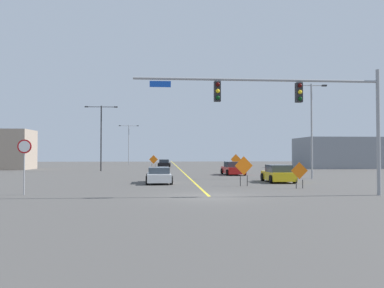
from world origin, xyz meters
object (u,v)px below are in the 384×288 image
(construction_sign_left_lane, at_px, (236,160))
(car_black_passing, at_px, (164,163))
(car_red_mid, at_px, (233,169))
(car_yellow_near, at_px, (278,174))
(traffic_signal_assembly, at_px, (297,101))
(car_white_approaching, at_px, (159,175))
(street_lamp_far_left, at_px, (129,141))
(construction_sign_left_shoulder, at_px, (299,172))
(construction_sign_right_lane, at_px, (154,160))
(street_lamp_mid_right, at_px, (312,123))
(construction_sign_median_far, at_px, (244,167))
(street_lamp_near_left, at_px, (101,132))
(stop_sign, at_px, (24,156))

(construction_sign_left_lane, bearing_deg, car_black_passing, 118.83)
(construction_sign_left_lane, distance_m, car_black_passing, 19.38)
(car_red_mid, distance_m, car_yellow_near, 10.71)
(traffic_signal_assembly, relative_size, car_white_approaching, 2.93)
(traffic_signal_assembly, height_order, street_lamp_far_left, street_lamp_far_left)
(car_yellow_near, bearing_deg, construction_sign_left_lane, 88.74)
(traffic_signal_assembly, xyz_separation_m, construction_sign_left_shoulder, (1.65, 4.25, -3.97))
(car_yellow_near, bearing_deg, construction_sign_right_lane, 109.02)
(car_red_mid, distance_m, car_black_passing, 27.27)
(street_lamp_mid_right, height_order, construction_sign_median_far, street_lamp_mid_right)
(street_lamp_near_left, xyz_separation_m, car_red_mid, (15.47, -10.00, -4.40))
(construction_sign_right_lane, bearing_deg, street_lamp_mid_right, -60.64)
(street_lamp_far_left, height_order, street_lamp_near_left, street_lamp_near_left)
(traffic_signal_assembly, relative_size, construction_sign_left_lane, 6.00)
(street_lamp_far_left, height_order, construction_sign_median_far, street_lamp_far_left)
(car_yellow_near, bearing_deg, construction_sign_left_shoulder, -93.01)
(construction_sign_left_lane, height_order, car_white_approaching, construction_sign_left_lane)
(car_red_mid, bearing_deg, street_lamp_far_left, 109.35)
(stop_sign, distance_m, car_white_approaching, 10.82)
(construction_sign_median_far, relative_size, construction_sign_left_lane, 0.93)
(stop_sign, bearing_deg, street_lamp_mid_right, 30.19)
(traffic_signal_assembly, distance_m, street_lamp_near_left, 33.94)
(construction_sign_right_lane, bearing_deg, construction_sign_left_shoulder, -74.13)
(car_red_mid, bearing_deg, stop_sign, -128.68)
(construction_sign_left_lane, bearing_deg, street_lamp_far_left, 117.22)
(stop_sign, distance_m, street_lamp_near_left, 28.85)
(car_white_approaching, bearing_deg, construction_sign_median_far, -28.53)
(street_lamp_far_left, distance_m, street_lamp_near_left, 32.22)
(construction_sign_median_far, bearing_deg, car_yellow_near, 44.61)
(car_red_mid, bearing_deg, construction_sign_left_shoulder, -85.16)
(street_lamp_mid_right, bearing_deg, car_red_mid, 133.02)
(car_yellow_near, bearing_deg, construction_sign_median_far, -135.39)
(car_black_passing, bearing_deg, car_white_approaching, -90.76)
(stop_sign, distance_m, car_red_mid, 23.99)
(construction_sign_left_lane, bearing_deg, traffic_signal_assembly, -94.58)
(construction_sign_right_lane, height_order, car_yellow_near, construction_sign_right_lane)
(stop_sign, distance_m, construction_sign_median_far, 13.97)
(street_lamp_near_left, bearing_deg, car_black_passing, 63.21)
(construction_sign_left_shoulder, height_order, construction_sign_median_far, construction_sign_median_far)
(street_lamp_far_left, distance_m, construction_sign_median_far, 57.82)
(street_lamp_far_left, bearing_deg, car_red_mid, -70.65)
(car_yellow_near, bearing_deg, stop_sign, -153.97)
(construction_sign_left_shoulder, distance_m, car_black_passing, 43.26)
(car_red_mid, relative_size, car_yellow_near, 1.05)
(street_lamp_mid_right, relative_size, construction_sign_median_far, 4.18)
(street_lamp_mid_right, bearing_deg, traffic_signal_assembly, -114.50)
(street_lamp_far_left, xyz_separation_m, construction_sign_left_lane, (16.92, -32.88, -3.62))
(street_lamp_mid_right, relative_size, street_lamp_far_left, 1.02)
(street_lamp_far_left, relative_size, car_red_mid, 1.98)
(construction_sign_left_shoulder, distance_m, car_red_mid, 16.17)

